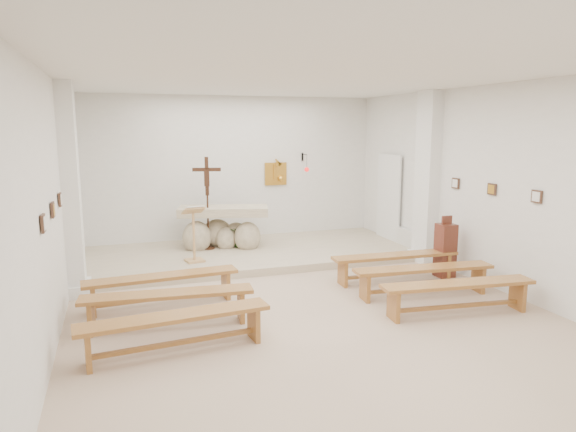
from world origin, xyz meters
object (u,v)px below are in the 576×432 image
object	(u,v)px
altar	(223,230)
lectern	(194,234)
bench_right_third	(458,290)
bench_right_second	(423,274)
bench_left_second	(168,301)
crucifix_stand	(207,196)
bench_left_third	(176,324)
bench_right_front	(395,261)
donation_pedestal	(445,250)
bench_left_front	(162,283)

from	to	relation	value
altar	lectern	distance (m)	1.31
bench_right_third	altar	bearing A→B (deg)	124.26
lectern	bench_right_second	bearing A→B (deg)	-50.89
altar	bench_left_second	bearing A→B (deg)	-97.65
lectern	bench_left_second	world-z (taller)	lectern
altar	crucifix_stand	xyz separation A→B (m)	(-0.33, -0.06, 0.78)
altar	bench_left_third	distance (m)	5.08
lectern	bench_right_front	xyz separation A→B (m)	(3.34, -1.97, -0.33)
bench_right_front	crucifix_stand	bearing A→B (deg)	137.13
donation_pedestal	crucifix_stand	bearing A→B (deg)	142.81
bench_left_front	bench_left_second	distance (m)	0.90
lectern	bench_right_second	size ratio (longest dim) A/B	0.47
altar	bench_left_second	xyz separation A→B (m)	(-1.58, -3.92, -0.16)
bench_left_third	crucifix_stand	bearing A→B (deg)	69.94
lectern	bench_right_third	size ratio (longest dim) A/B	0.47
altar	bench_left_front	bearing A→B (deg)	-103.34
bench_left_second	donation_pedestal	bearing A→B (deg)	14.56
bench_right_second	bench_right_front	bearing A→B (deg)	96.07
bench_left_front	bench_left_third	distance (m)	1.81
altar	bench_left_front	world-z (taller)	altar
altar	lectern	size ratio (longest dim) A/B	1.81
bench_left_third	bench_right_third	xyz separation A→B (m)	(4.14, 0.00, 0.00)
lectern	crucifix_stand	xyz separation A→B (m)	(0.45, 0.98, 0.60)
lectern	altar	bearing A→B (deg)	43.08
lectern	crucifix_stand	world-z (taller)	crucifix_stand
donation_pedestal	bench_left_second	bearing A→B (deg)	-170.35
lectern	bench_left_third	world-z (taller)	lectern
bench_left_front	donation_pedestal	bearing A→B (deg)	-4.63
bench_left_second	bench_right_second	distance (m)	4.14
bench_right_third	bench_left_second	bearing A→B (deg)	173.97
bench_left_second	bench_right_third	xyz separation A→B (m)	(4.14, -0.90, 0.00)
bench_right_front	bench_right_third	xyz separation A→B (m)	(0.00, -1.81, 0.00)
crucifix_stand	bench_left_front	bearing A→B (deg)	-98.56
bench_right_second	bench_left_second	bearing A→B (deg)	-173.93
donation_pedestal	bench_left_second	xyz separation A→B (m)	(-5.17, -0.85, -0.14)
bench_left_front	bench_right_second	world-z (taller)	same
crucifix_stand	bench_right_second	world-z (taller)	crucifix_stand
bench_right_front	bench_left_front	bearing A→B (deg)	-177.27
bench_left_third	bench_left_second	bearing A→B (deg)	84.66
bench_right_second	bench_right_third	world-z (taller)	same
bench_left_front	bench_right_third	xyz separation A→B (m)	(4.14, -1.81, 0.00)
bench_left_front	bench_right_front	distance (m)	4.14
donation_pedestal	bench_right_front	bearing A→B (deg)	177.49
bench_right_second	altar	bearing A→B (deg)	129.26
crucifix_stand	bench_right_third	world-z (taller)	crucifix_stand
altar	lectern	world-z (taller)	lectern
bench_left_front	bench_left_second	xyz separation A→B (m)	(0.00, -0.90, 0.00)
lectern	donation_pedestal	xyz separation A→B (m)	(4.37, -2.02, -0.20)
bench_right_front	donation_pedestal	bearing A→B (deg)	-0.06
crucifix_stand	bench_left_third	world-z (taller)	crucifix_stand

